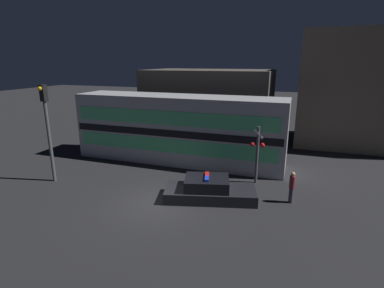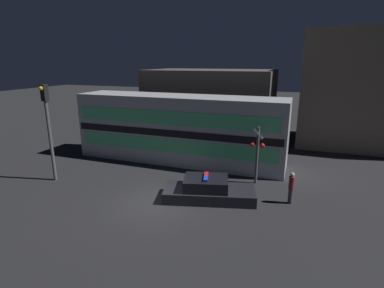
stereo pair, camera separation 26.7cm
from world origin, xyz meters
The scene contains 8 objects.
ground_plane centered at (0.00, 0.00, 0.00)m, with size 120.00×120.00×0.00m, color black.
train centered at (-1.38, 6.55, 2.27)m, with size 14.39×3.00×4.55m.
police_car centered at (2.34, 1.36, 0.46)m, with size 4.88×2.99×1.26m.
pedestrian centered at (6.27, 2.28, 0.83)m, with size 0.27×0.27×1.61m.
crossing_signal_near centered at (4.29, 4.23, 1.86)m, with size 0.81×0.36×3.30m.
traffic_light_corner centered at (-6.88, 0.65, 3.35)m, with size 0.30×0.46×5.55m.
building_left centered at (-1.32, 13.87, 3.03)m, with size 10.85×6.61×6.05m.
building_center centered at (11.37, 15.61, 4.57)m, with size 10.41×6.60×9.13m.
Camera 1 is at (6.13, -12.11, 6.77)m, focal length 28.00 mm.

